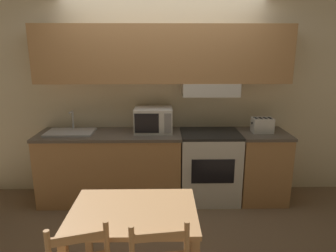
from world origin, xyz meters
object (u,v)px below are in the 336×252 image
Objects in this scene: microwave at (154,120)px; toaster at (263,125)px; sink_basin at (71,132)px; dining_table at (134,223)px; stove_range at (209,166)px.

microwave is 1.35m from toaster.
sink_basin is 1.83m from dining_table.
microwave is at bearing 176.91° from toaster.
sink_basin reaches higher than stove_range.
sink_basin reaches higher than dining_table.
toaster is at bearing -3.09° from microwave.
dining_table is (-1.46, -1.55, -0.38)m from toaster.
microwave is at bearing 86.32° from dining_table.
sink_basin is at bearing 120.63° from dining_table.
sink_basin is (-1.73, -0.00, 0.46)m from stove_range.
stove_range is 1.54× the size of sink_basin.
toaster is 2.16m from dining_table.
toaster is 0.45× the size of sink_basin.
toaster is (0.64, -0.01, 0.54)m from stove_range.
stove_range is 0.93m from microwave.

